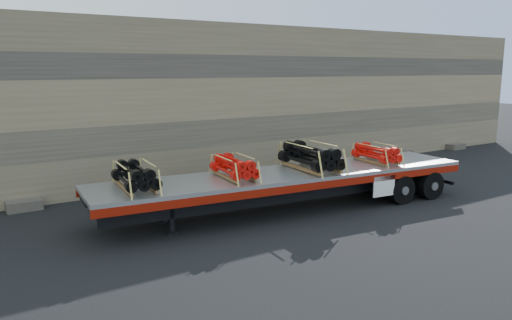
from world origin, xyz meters
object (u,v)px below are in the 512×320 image
(trailer, at_px, (289,191))
(bundle_midfront, at_px, (234,168))
(bundle_midrear, at_px, (311,157))
(bundle_rear, at_px, (376,154))
(bundle_front, at_px, (135,177))

(trailer, relative_size, bundle_midfront, 7.18)
(bundle_midfront, bearing_deg, trailer, -0.00)
(bundle_midfront, bearing_deg, bundle_midrear, 0.00)
(bundle_midrear, relative_size, bundle_rear, 1.34)
(bundle_front, xyz_separation_m, bundle_rear, (9.36, -0.96, -0.04))
(bundle_midfront, height_order, bundle_rear, bundle_midfront)
(trailer, height_order, bundle_rear, bundle_rear)
(trailer, distance_m, bundle_midrear, 1.47)
(trailer, height_order, bundle_midrear, bundle_midrear)
(trailer, bearing_deg, bundle_midrear, 0.00)
(bundle_front, bearing_deg, bundle_midrear, 0.00)
(bundle_front, relative_size, bundle_midfront, 1.07)
(bundle_front, xyz_separation_m, bundle_midrear, (6.32, -0.65, 0.08))
(bundle_midfront, xyz_separation_m, bundle_rear, (6.07, -0.62, -0.01))
(bundle_midfront, bearing_deg, bundle_rear, 0.00)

